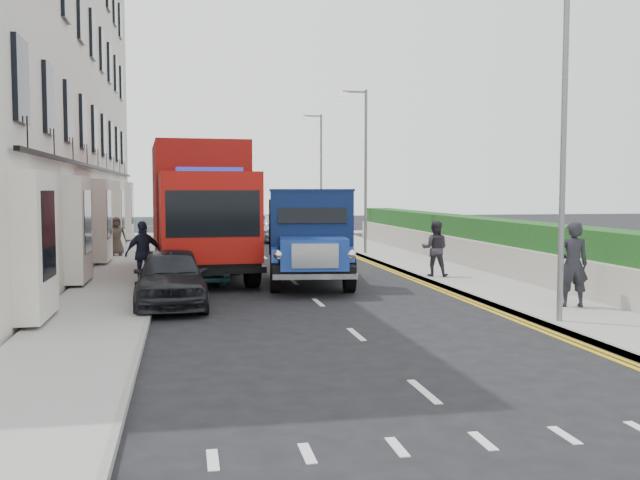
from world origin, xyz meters
The scene contains 22 objects.
ground centered at (0.00, 0.00, 0.00)m, with size 120.00×120.00×0.00m, color black.
pavement_west centered at (-5.20, 9.00, 0.06)m, with size 2.40×38.00×0.12m, color gray.
pavement_east centered at (5.30, 9.00, 0.06)m, with size 2.60×38.00×0.12m, color gray.
promenade centered at (0.00, 29.00, 0.06)m, with size 30.00×2.50×0.12m, color gray.
sea_plane centered at (0.00, 60.00, 0.00)m, with size 120.00×120.00×0.00m, color slate.
terrace_west centered at (-9.47, 13.00, 7.17)m, with size 6.31×30.20×14.25m.
garden_east centered at (7.21, 9.00, 0.90)m, with size 1.45×28.00×1.75m.
seafront_railing centered at (0.00, 28.20, 0.58)m, with size 13.00×0.08×1.11m.
lamp_near centered at (4.18, -2.00, 4.00)m, with size 1.23×0.18×7.00m.
lamp_mid centered at (4.18, 14.00, 4.00)m, with size 1.23×0.18×7.00m.
lamp_far centered at (4.18, 24.00, 4.00)m, with size 1.23×0.18×7.00m.
bedford_lorry centered at (0.30, 4.77, 1.28)m, with size 3.00×6.10×2.78m.
red_lorry centered at (-2.76, 8.33, 2.31)m, with size 3.29×8.44×4.34m.
parked_car_front centered at (-3.60, 2.11, 0.71)m, with size 1.68×4.18×1.42m, color black.
parked_car_mid centered at (-3.05, 7.00, 0.79)m, with size 1.67×4.78×1.57m, color #5296B1.
parked_car_rear centered at (-2.60, 16.99, 0.64)m, with size 1.80×4.42×1.28m, color silver.
seafront_car_left centered at (-1.75, 24.42, 0.81)m, with size 2.67×5.80×1.61m, color black.
seafront_car_right centered at (1.63, 23.11, 0.80)m, with size 1.89×4.69×1.60m, color #B8B7BD.
pedestrian_east_near centered at (5.50, -0.40, 1.11)m, with size 0.72×0.47×1.97m, color black.
pedestrian_east_far centered at (4.40, 5.71, 0.98)m, with size 0.84×0.65×1.73m, color #2E2A34.
pedestrian_west_near centered at (-4.40, 5.13, 1.03)m, with size 1.06×0.44×1.82m, color #1B1D31.
pedestrian_west_far centered at (-6.00, 14.77, 0.91)m, with size 0.78×0.51×1.59m, color #453A32.
Camera 1 is at (-3.26, -15.32, 2.82)m, focal length 40.00 mm.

